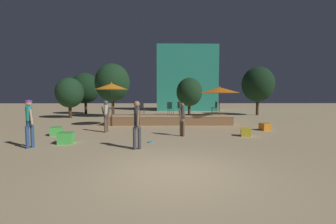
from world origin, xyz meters
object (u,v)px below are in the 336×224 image
cube_seat_2 (56,131)px  background_tree_3 (258,84)px  bistro_chair_2 (180,107)px  background_tree_0 (70,93)px  person_0 (29,120)px  person_2 (106,115)px  person_1 (182,118)px  cube_seat_1 (265,127)px  bistro_chair_3 (142,107)px  patio_umbrella_0 (220,90)px  patio_umbrella_1 (112,86)px  bistro_chair_0 (170,107)px  background_tree_4 (85,88)px  person_3 (137,123)px  background_tree_2 (113,83)px  cube_seat_0 (246,132)px  frisbee_disc (150,142)px  bistro_chair_1 (215,106)px  background_tree_1 (189,92)px  cube_seat_3 (66,138)px

cube_seat_2 → background_tree_3: 19.80m
bistro_chair_2 → background_tree_0: bearing=39.4°
person_0 → person_2: (1.93, 3.72, -0.08)m
person_0 → person_1: size_ratio=1.11×
cube_seat_1 → bistro_chair_3: size_ratio=0.67×
patio_umbrella_0 → patio_umbrella_1: patio_umbrella_1 is taller
bistro_chair_3 → background_tree_0: bearing=-20.5°
bistro_chair_0 → patio_umbrella_0: bearing=-158.8°
bistro_chair_2 → background_tree_3: bearing=-75.3°
patio_umbrella_0 → background_tree_4: 16.24m
person_1 → person_3: person_3 is taller
cube_seat_2 → bistro_chair_0: bistro_chair_0 is taller
background_tree_2 → background_tree_3: 14.90m
cube_seat_0 → person_3: (-5.06, -2.70, 0.79)m
background_tree_2 → background_tree_0: bearing=-167.4°
cube_seat_0 → bistro_chair_0: (-3.65, 4.48, 1.02)m
bistro_chair_0 → background_tree_3: 12.59m
person_0 → person_3: 4.12m
person_0 → frisbee_disc: 4.75m
person_2 → cube_seat_0: bearing=93.3°
cube_seat_0 → bistro_chair_2: (-2.93, 5.19, 1.02)m
background_tree_2 → patio_umbrella_0: bearing=-36.1°
bistro_chair_0 → bistro_chair_2: 1.00m
bistro_chair_3 → bistro_chair_2: bearing=-178.4°
background_tree_2 → bistro_chair_3: bearing=-56.9°
bistro_chair_1 → frisbee_disc: bearing=-36.6°
bistro_chair_1 → background_tree_1: 5.94m
person_0 → patio_umbrella_0: bearing=-15.9°
cube_seat_0 → person_0: person_0 is taller
person_3 → background_tree_2: 14.04m
bistro_chair_2 → background_tree_4: size_ratio=0.19×
background_tree_0 → patio_umbrella_1: bearing=-48.1°
person_1 → background_tree_3: size_ratio=0.33×
person_3 → background_tree_2: (-3.92, 13.29, 2.29)m
patio_umbrella_1 → cube_seat_1: 9.88m
cube_seat_2 → cube_seat_3: (1.35, -1.96, 0.02)m
patio_umbrella_1 → person_0: (-1.63, -6.40, -1.57)m
background_tree_0 → background_tree_1: size_ratio=0.96×
person_3 → background_tree_0: size_ratio=0.49×
person_3 → background_tree_2: size_ratio=0.35×
patio_umbrella_0 → person_1: patio_umbrella_0 is taller
cube_seat_3 → person_1: bearing=18.1°
cube_seat_0 → bistro_chair_2: size_ratio=0.63×
cube_seat_3 → bistro_chair_1: bistro_chair_1 is taller
person_3 → bistro_chair_0: size_ratio=2.00×
bistro_chair_0 → background_tree_2: (-5.33, 6.10, 2.05)m
cube_seat_1 → bistro_chair_3: (-7.55, 3.68, 1.02)m
person_2 → person_3: 4.55m
cube_seat_1 → background_tree_3: background_tree_3 is taller
patio_umbrella_0 → bistro_chair_3: size_ratio=2.97×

